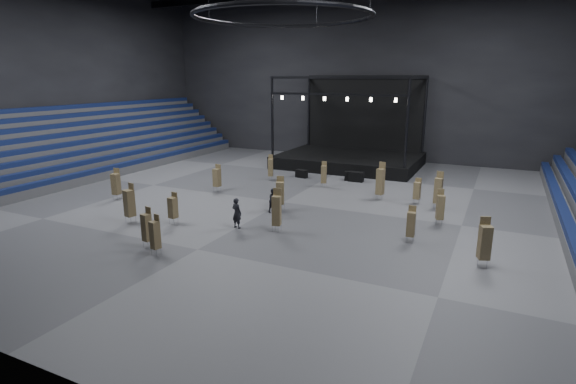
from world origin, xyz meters
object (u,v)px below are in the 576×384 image
at_px(flight_case_right, 356,177).
at_px(chair_stack_13, 324,174).
at_px(flight_case_mid, 351,176).
at_px(chair_stack_4, 129,202).
at_px(chair_stack_9, 116,183).
at_px(chair_stack_14, 280,192).
at_px(chair_stack_15, 485,242).
at_px(chair_stack_0, 147,227).
at_px(chair_stack_7, 417,190).
at_px(chair_stack_8, 440,207).
at_px(chair_stack_10, 155,234).
at_px(flight_case_left, 302,174).
at_px(chair_stack_5, 411,223).
at_px(chair_stack_6, 438,190).
at_px(man_center, 237,213).
at_px(chair_stack_1, 173,207).
at_px(stage, 352,151).
at_px(chair_stack_11, 217,177).
at_px(chair_stack_12, 277,210).
at_px(chair_stack_2, 380,181).
at_px(crew_member, 274,200).
at_px(chair_stack_3, 271,167).

distance_m(flight_case_right, chair_stack_13, 3.75).
bearing_deg(flight_case_mid, chair_stack_4, -116.84).
xyz_separation_m(chair_stack_9, chair_stack_14, (12.35, 2.99, -0.00)).
bearing_deg(chair_stack_15, chair_stack_0, 174.73).
distance_m(flight_case_mid, chair_stack_7, 8.54).
relative_size(chair_stack_8, chair_stack_13, 1.04).
xyz_separation_m(chair_stack_8, chair_stack_10, (-12.69, -11.58, -0.05)).
relative_size(chair_stack_10, chair_stack_13, 0.99).
relative_size(flight_case_left, chair_stack_8, 0.47).
distance_m(chair_stack_5, chair_stack_6, 7.60).
relative_size(flight_case_right, chair_stack_8, 0.57).
distance_m(flight_case_right, chair_stack_0, 20.99).
bearing_deg(chair_stack_14, chair_stack_8, -13.89).
relative_size(flight_case_right, chair_stack_9, 0.54).
xyz_separation_m(chair_stack_5, man_center, (-10.12, -2.11, -0.16)).
height_order(chair_stack_5, chair_stack_6, chair_stack_6).
height_order(chair_stack_0, chair_stack_7, chair_stack_0).
bearing_deg(chair_stack_0, chair_stack_4, 155.37).
xyz_separation_m(chair_stack_0, chair_stack_1, (-1.37, 3.81, -0.07)).
bearing_deg(chair_stack_10, chair_stack_0, 163.40).
bearing_deg(flight_case_left, stage, 74.26).
distance_m(stage, chair_stack_9, 24.11).
xyz_separation_m(chair_stack_5, chair_stack_9, (-21.82, -0.47, 0.16)).
relative_size(stage, man_center, 7.34).
height_order(stage, flight_case_right, stage).
xyz_separation_m(chair_stack_11, chair_stack_15, (20.29, -6.87, 0.13)).
bearing_deg(chair_stack_12, flight_case_left, 94.09).
xyz_separation_m(chair_stack_4, man_center, (6.65, 2.09, -0.40)).
xyz_separation_m(chair_stack_2, chair_stack_13, (-5.30, 1.93, -0.33)).
height_order(chair_stack_5, chair_stack_9, chair_stack_9).
bearing_deg(chair_stack_4, chair_stack_15, 20.08).
distance_m(flight_case_left, flight_case_mid, 4.62).
xyz_separation_m(flight_case_mid, chair_stack_4, (-8.97, -17.72, 0.95)).
xyz_separation_m(chair_stack_0, chair_stack_4, (-3.95, 2.75, 0.19)).
bearing_deg(man_center, flight_case_left, -70.42).
relative_size(chair_stack_6, man_center, 1.40).
height_order(chair_stack_2, crew_member, chair_stack_2).
bearing_deg(chair_stack_7, chair_stack_10, -117.87).
bearing_deg(chair_stack_2, flight_case_right, 135.06).
relative_size(chair_stack_1, chair_stack_13, 0.93).
bearing_deg(chair_stack_3, chair_stack_7, -30.31).
xyz_separation_m(chair_stack_1, chair_stack_4, (-2.58, -1.06, 0.26)).
bearing_deg(chair_stack_14, chair_stack_12, -87.61).
height_order(chair_stack_1, chair_stack_7, chair_stack_1).
xyz_separation_m(flight_case_right, chair_stack_10, (-4.34, -20.91, 0.69)).
height_order(chair_stack_8, chair_stack_13, chair_stack_8).
height_order(flight_case_left, chair_stack_14, chair_stack_14).
bearing_deg(flight_case_left, chair_stack_8, -33.10).
bearing_deg(chair_stack_4, man_center, 31.15).
relative_size(chair_stack_3, chair_stack_15, 0.91).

